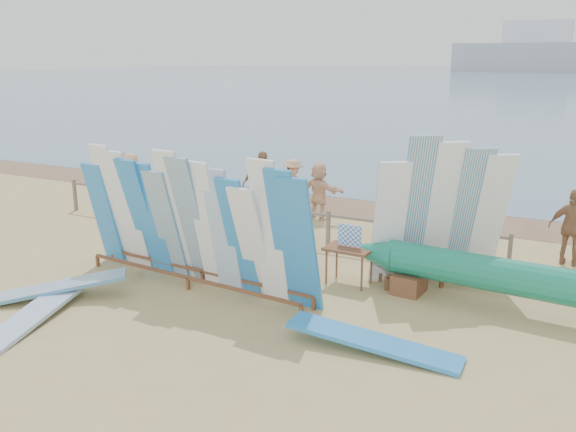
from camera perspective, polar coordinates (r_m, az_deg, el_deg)
The scene contains 23 objects.
ground at distance 12.76m, azimuth -10.08°, elevation -5.42°, with size 160.00×160.00×0.00m, color tan.
ocean at distance 137.73m, azimuth 24.75°, elevation 11.60°, with size 320.00×240.00×0.02m, color slate.
wet_sand_strip at distance 18.73m, azimuth 3.30°, elevation 1.29°, with size 40.00×2.60×0.01m, color brown.
distant_ship at distance 190.45m, azimuth 22.14°, elevation 13.97°, with size 45.00×8.00×14.00m.
fence at distance 14.95m, azimuth -3.25°, elevation 0.32°, with size 12.08×0.08×0.90m.
main_surfboard_rack at distance 11.72m, azimuth -8.85°, elevation -0.95°, with size 5.43×1.13×2.69m.
side_surfboard_rack at distance 12.04m, azimuth 14.15°, elevation -0.14°, with size 2.57×2.05×2.99m.
outrigger_canoe at distance 11.19m, azimuth 20.45°, elevation -5.64°, with size 6.94×1.16×0.98m.
vendor_table at distance 12.01m, azimuth 5.72°, elevation -4.52°, with size 0.94×0.68×1.21m.
flat_board_d at distance 9.59m, azimuth 7.95°, elevation -12.37°, with size 0.56×2.70×0.07m, color #287DCB.
flat_board_e at distance 12.15m, azimuth -21.19°, elevation -7.28°, with size 0.56×2.70×0.07m, color beige.
flat_board_a at distance 11.40m, azimuth -22.42°, elevation -8.85°, with size 0.56×2.70×0.07m, color #84A7D3.
beach_chair_left at distance 15.86m, azimuth -4.13°, elevation -0.23°, with size 0.64×0.66×0.91m.
beach_chair_right at distance 15.87m, azimuth -1.40°, elevation -0.25°, with size 0.75×0.76×0.84m.
stroller at distance 14.88m, azimuth 9.67°, elevation -0.63°, with size 0.70×0.91×1.14m.
beachgoer_7 at distance 14.95m, azimuth 13.38°, elevation 0.53°, with size 0.57×0.31×1.57m, color #8C6042.
beachgoer_5 at distance 16.65m, azimuth 2.92°, elevation 2.36°, with size 1.45×0.47×1.57m, color beige.
beachgoer_6 at distance 13.98m, azimuth 11.86°, elevation -0.17°, with size 0.81×0.39×1.65m, color tan.
beachgoer_0 at distance 18.47m, azimuth -14.38°, elevation 3.24°, with size 0.80×0.38×1.63m, color tan.
beachgoer_10 at distance 14.24m, azimuth 25.10°, elevation -1.00°, with size 0.97×0.42×1.65m, color #8C6042.
beachgoer_1 at distance 18.91m, azimuth -15.22°, elevation 3.37°, with size 0.58×0.32×1.58m, color #8C6042.
beachgoer_4 at distance 16.63m, azimuth -2.43°, elevation 2.88°, with size 1.10×0.47×1.87m, color #8C6042.
beachgoer_3 at distance 17.44m, azimuth 0.48°, elevation 2.88°, with size 0.99×0.41×1.53m, color tan.
Camera 1 is at (7.38, -9.46, 4.34)m, focal length 38.00 mm.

